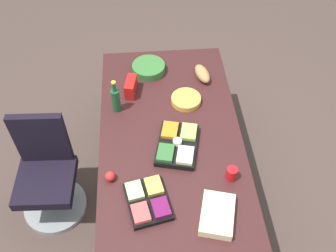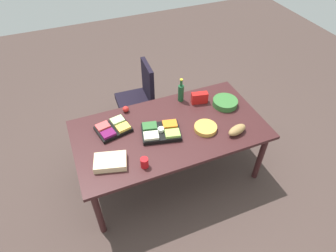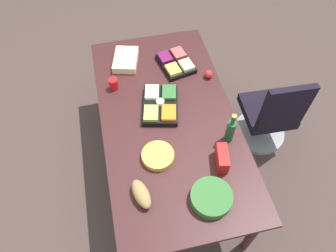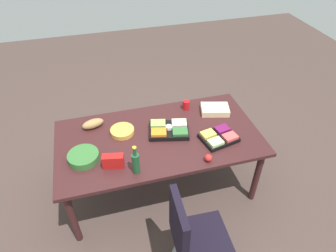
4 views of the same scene
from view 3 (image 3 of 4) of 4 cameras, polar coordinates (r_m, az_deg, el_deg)
ground_plane at (r=3.37m, az=0.01°, el=-6.41°), size 10.00×10.00×0.00m
conference_table at (r=2.77m, az=0.01°, el=0.67°), size 2.16×1.14×0.78m
office_chair at (r=3.37m, az=17.58°, el=1.41°), size 0.56×0.56×1.00m
chip_bowl at (r=2.48m, az=-1.83°, el=-5.38°), size 0.31×0.31×0.05m
fruit_platter at (r=3.11m, az=1.40°, el=11.27°), size 0.41×0.35×0.07m
apple_red at (r=3.02m, az=7.31°, el=9.20°), size 0.09×0.09×0.08m
salad_bowl at (r=2.33m, az=7.78°, el=-12.62°), size 0.38×0.38×0.08m
red_solo_cup at (r=2.93m, az=-9.74°, el=7.48°), size 0.10×0.10×0.11m
veggie_tray at (r=2.75m, az=-1.39°, el=3.87°), size 0.48×0.39×0.09m
wine_bottle at (r=2.54m, az=11.13°, el=-0.82°), size 0.08×0.08×0.32m
chip_bag_red at (r=2.45m, az=9.68°, el=-5.74°), size 0.21×0.12×0.14m
sheet_cake at (r=3.16m, az=-7.59°, el=11.72°), size 0.37×0.30×0.07m
bread_loaf at (r=2.32m, az=-4.82°, el=-12.08°), size 0.26×0.17×0.10m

